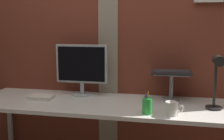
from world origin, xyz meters
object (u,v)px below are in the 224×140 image
object	(u,v)px
monitor	(82,66)
desk_lamp	(217,77)
pen_cup	(147,106)
coffee_mug	(172,109)
laptop	(172,66)

from	to	relation	value
monitor	desk_lamp	size ratio (longest dim) A/B	1.12
pen_cup	monitor	bearing A→B (deg)	145.62
monitor	pen_cup	world-z (taller)	monitor
coffee_mug	laptop	bearing A→B (deg)	90.59
desk_lamp	pen_cup	xyz separation A→B (m)	(-0.47, -0.17, -0.20)
desk_lamp	coffee_mug	world-z (taller)	desk_lamp
monitor	coffee_mug	bearing A→B (deg)	-28.19
desk_lamp	pen_cup	bearing A→B (deg)	-160.66
laptop	pen_cup	distance (m)	0.56
desk_lamp	laptop	bearing A→B (deg)	134.29
pen_cup	coffee_mug	bearing A→B (deg)	0.05
laptop	desk_lamp	world-z (taller)	laptop
laptop	desk_lamp	xyz separation A→B (m)	(0.31, -0.32, -0.02)
laptop	coffee_mug	size ratio (longest dim) A/B	2.56
monitor	coffee_mug	xyz separation A→B (m)	(0.78, -0.42, -0.21)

